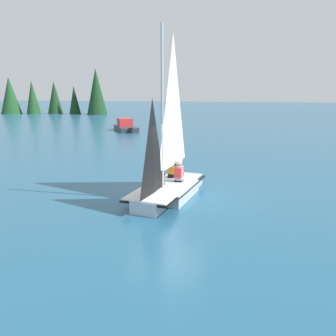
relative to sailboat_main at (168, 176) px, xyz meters
The scene contains 6 objects.
ground_plane 0.73m from the sailboat_main, 83.46° to the left, with size 260.00×260.00×0.00m, color #235675.
sailboat_main is the anchor object (origin of this frame).
sailor_helm 0.62m from the sailboat_main, 112.85° to the right, with size 0.33×0.37×1.16m.
sailor_crew 1.06m from the sailboat_main, 82.34° to the right, with size 0.33×0.37×1.16m.
motorboat_distant 20.68m from the sailboat_main, 63.97° to the right, with size 3.63×4.35×1.12m.
treeline_shore 49.93m from the sailboat_main, 52.32° to the right, with size 18.69×5.28×7.43m.
Camera 1 is at (-2.73, 10.32, 3.44)m, focal length 35.00 mm.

